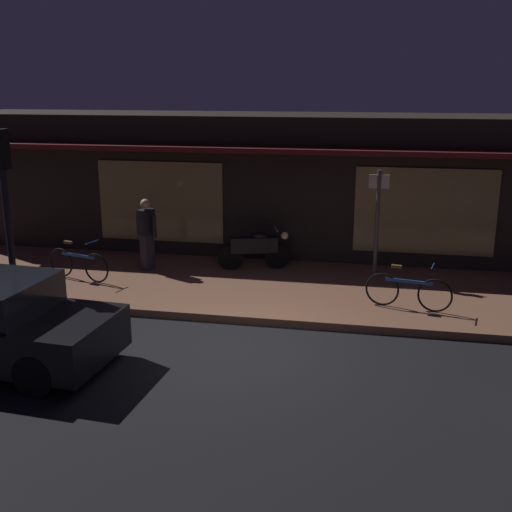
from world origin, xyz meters
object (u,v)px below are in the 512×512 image
object	(u,v)px
bicycle_parked	(408,291)
traffic_light_pole	(5,193)
motorcycle	(255,248)
sign_post	(377,217)
person_photographer	(147,233)
bicycle_extra	(78,264)

from	to	relation	value
bicycle_parked	traffic_light_pole	world-z (taller)	traffic_light_pole
motorcycle	sign_post	distance (m)	2.89
person_photographer	motorcycle	bearing A→B (deg)	12.77
bicycle_parked	motorcycle	bearing A→B (deg)	148.40
motorcycle	bicycle_parked	world-z (taller)	motorcycle
motorcycle	bicycle_parked	xyz separation A→B (m)	(3.41, -2.10, -0.14)
person_photographer	bicycle_extra	bearing A→B (deg)	-140.14
bicycle_parked	person_photographer	xyz separation A→B (m)	(-5.86, 1.54, 0.52)
motorcycle	traffic_light_pole	xyz separation A→B (m)	(-3.76, -3.93, 1.83)
person_photographer	sign_post	distance (m)	5.25
motorcycle	bicycle_parked	distance (m)	4.00
person_photographer	traffic_light_pole	distance (m)	3.90
bicycle_parked	traffic_light_pole	size ratio (longest dim) A/B	0.45
bicycle_extra	person_photographer	bearing A→B (deg)	39.86
bicycle_parked	traffic_light_pole	bearing A→B (deg)	-165.63
sign_post	person_photographer	bearing A→B (deg)	-174.72
bicycle_extra	traffic_light_pole	bearing A→B (deg)	-91.95
sign_post	traffic_light_pole	distance (m)	7.63
motorcycle	person_photographer	world-z (taller)	person_photographer
bicycle_parked	person_photographer	distance (m)	6.08
motorcycle	bicycle_extra	bearing A→B (deg)	-156.74
bicycle_parked	sign_post	bearing A→B (deg)	107.84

